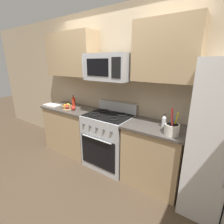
# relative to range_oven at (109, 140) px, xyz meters

# --- Properties ---
(ground_plane) EXTENTS (16.00, 16.00, 0.00)m
(ground_plane) POSITION_rel_range_oven_xyz_m (0.00, -0.68, -0.47)
(ground_plane) COLOR #473828
(wall_back) EXTENTS (8.00, 0.10, 2.60)m
(wall_back) POSITION_rel_range_oven_xyz_m (0.00, 0.36, 0.83)
(wall_back) COLOR tan
(wall_back) RESTS_ON ground
(counter_left) EXTENTS (1.08, 0.58, 0.91)m
(counter_left) POSITION_rel_range_oven_xyz_m (-0.93, -0.00, -0.02)
(counter_left) COLOR tan
(counter_left) RESTS_ON ground
(range_oven) EXTENTS (0.76, 0.62, 1.09)m
(range_oven) POSITION_rel_range_oven_xyz_m (0.00, 0.00, 0.00)
(range_oven) COLOR #B2B5BA
(range_oven) RESTS_ON ground
(counter_right) EXTENTS (0.84, 0.58, 0.91)m
(counter_right) POSITION_rel_range_oven_xyz_m (0.81, -0.00, -0.02)
(counter_right) COLOR tan
(counter_right) RESTS_ON ground
(microwave) EXTENTS (0.72, 0.44, 0.40)m
(microwave) POSITION_rel_range_oven_xyz_m (-0.00, 0.03, 1.20)
(microwave) COLOR #B2B5BA
(upper_cabinets_left) EXTENTS (1.07, 0.34, 0.76)m
(upper_cabinets_left) POSITION_rel_range_oven_xyz_m (-0.94, 0.14, 1.41)
(upper_cabinets_left) COLOR tan
(upper_cabinets_right) EXTENTS (0.83, 0.34, 0.76)m
(upper_cabinets_right) POSITION_rel_range_oven_xyz_m (0.82, 0.14, 1.41)
(upper_cabinets_right) COLOR tan
(utensil_crock) EXTENTS (0.17, 0.17, 0.34)m
(utensil_crock) POSITION_rel_range_oven_xyz_m (1.06, -0.15, 0.51)
(utensil_crock) COLOR white
(utensil_crock) RESTS_ON counter_right
(fruit_basket) EXTENTS (0.19, 0.19, 0.10)m
(fruit_basket) POSITION_rel_range_oven_xyz_m (-0.88, -0.12, 0.48)
(fruit_basket) COLOR #9E7A4C
(fruit_basket) RESTS_ON counter_left
(apple_loose) EXTENTS (0.08, 0.08, 0.08)m
(apple_loose) POSITION_rel_range_oven_xyz_m (-0.72, -0.10, 0.47)
(apple_loose) COLOR red
(apple_loose) RESTS_ON counter_left
(cutting_board) EXTENTS (0.36, 0.22, 0.02)m
(cutting_board) POSITION_rel_range_oven_xyz_m (-1.34, -0.11, 0.44)
(cutting_board) COLOR silver
(cutting_board) RESTS_ON counter_left
(bottle_vinegar) EXTENTS (0.06, 0.06, 0.18)m
(bottle_vinegar) POSITION_rel_range_oven_xyz_m (0.89, 0.05, 0.52)
(bottle_vinegar) COLOR silver
(bottle_vinegar) RESTS_ON counter_right
(bottle_hot_sauce) EXTENTS (0.07, 0.07, 0.21)m
(bottle_hot_sauce) POSITION_rel_range_oven_xyz_m (-0.95, 0.12, 0.53)
(bottle_hot_sauce) COLOR red
(bottle_hot_sauce) RESTS_ON counter_left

